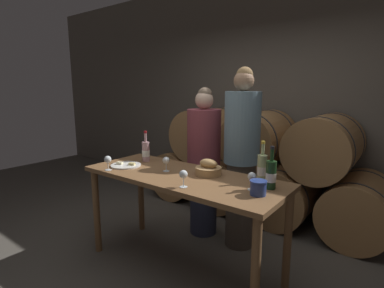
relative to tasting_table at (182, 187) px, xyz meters
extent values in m
plane|color=#4C473F|center=(0.00, 0.00, -0.77)|extent=(10.00, 10.00, 0.00)
cube|color=#60594F|center=(0.00, 2.11, 0.83)|extent=(10.00, 0.12, 3.20)
cylinder|color=#9E7042|center=(-1.18, 1.55, -0.42)|extent=(0.70, 0.88, 0.70)
cylinder|color=#2D2D33|center=(-1.18, 1.27, -0.42)|extent=(0.72, 0.02, 0.72)
cylinder|color=#2D2D33|center=(-1.18, 1.83, -0.42)|extent=(0.72, 0.02, 0.72)
cylinder|color=#9E7042|center=(-0.39, 1.55, -0.42)|extent=(0.70, 0.88, 0.70)
cylinder|color=#2D2D33|center=(-0.39, 1.27, -0.42)|extent=(0.72, 0.02, 0.72)
cylinder|color=#2D2D33|center=(-0.39, 1.83, -0.42)|extent=(0.72, 0.02, 0.72)
cylinder|color=#9E7042|center=(0.39, 1.55, -0.42)|extent=(0.70, 0.88, 0.70)
cylinder|color=#2D2D33|center=(0.39, 1.27, -0.42)|extent=(0.72, 0.02, 0.72)
cylinder|color=#2D2D33|center=(0.39, 1.83, -0.42)|extent=(0.72, 0.02, 0.72)
cylinder|color=#9E7042|center=(1.18, 1.55, -0.42)|extent=(0.70, 0.88, 0.70)
cylinder|color=#2D2D33|center=(1.18, 1.27, -0.42)|extent=(0.72, 0.02, 0.72)
cylinder|color=#2D2D33|center=(1.18, 1.83, -0.42)|extent=(0.72, 0.02, 0.72)
cylinder|color=#9E7042|center=(-0.79, 1.55, 0.21)|extent=(0.70, 0.88, 0.70)
cylinder|color=#2D2D33|center=(-0.79, 1.27, 0.21)|extent=(0.72, 0.02, 0.72)
cylinder|color=#2D2D33|center=(-0.79, 1.83, 0.21)|extent=(0.72, 0.02, 0.72)
cylinder|color=#9E7042|center=(0.00, 1.55, 0.21)|extent=(0.70, 0.88, 0.70)
cylinder|color=#2D2D33|center=(0.00, 1.27, 0.21)|extent=(0.72, 0.02, 0.72)
cylinder|color=#2D2D33|center=(0.00, 1.83, 0.21)|extent=(0.72, 0.02, 0.72)
cylinder|color=#9E7042|center=(0.79, 1.55, 0.21)|extent=(0.70, 0.88, 0.70)
cylinder|color=#2D2D33|center=(0.79, 1.27, 0.21)|extent=(0.72, 0.02, 0.72)
cylinder|color=#2D2D33|center=(0.79, 1.83, 0.21)|extent=(0.72, 0.02, 0.72)
cylinder|color=brown|center=(-0.86, -0.30, -0.35)|extent=(0.06, 0.06, 0.85)
cylinder|color=brown|center=(0.86, -0.30, -0.35)|extent=(0.06, 0.06, 0.85)
cylinder|color=brown|center=(-0.86, 0.30, -0.35)|extent=(0.06, 0.06, 0.85)
cylinder|color=brown|center=(0.86, 0.30, -0.35)|extent=(0.06, 0.06, 0.85)
cube|color=brown|center=(0.00, 0.00, 0.09)|extent=(1.83, 0.72, 0.04)
cylinder|color=#2D334C|center=(-0.24, 0.68, -0.38)|extent=(0.30, 0.30, 0.78)
cylinder|color=#8C3D47|center=(-0.24, 0.68, 0.32)|extent=(0.37, 0.37, 0.62)
sphere|color=beige|center=(-0.24, 0.68, 0.73)|extent=(0.19, 0.19, 0.19)
sphere|color=#75604C|center=(-0.24, 0.69, 0.78)|extent=(0.16, 0.16, 0.16)
cylinder|color=#4C4238|center=(0.22, 0.68, -0.33)|extent=(0.29, 0.29, 0.89)
cylinder|color=gray|center=(0.22, 0.68, 0.47)|extent=(0.36, 0.36, 0.71)
sphere|color=#997051|center=(0.22, 0.68, 0.92)|extent=(0.20, 0.20, 0.20)
sphere|color=olive|center=(0.22, 0.69, 0.98)|extent=(0.16, 0.16, 0.16)
cylinder|color=#193819|center=(0.76, 0.12, 0.22)|extent=(0.08, 0.08, 0.21)
cylinder|color=#193819|center=(0.76, 0.12, 0.37)|extent=(0.03, 0.03, 0.09)
cylinder|color=black|center=(0.76, 0.12, 0.43)|extent=(0.03, 0.03, 0.02)
cylinder|color=white|center=(0.76, 0.12, 0.20)|extent=(0.08, 0.08, 0.07)
cylinder|color=#ADBC7F|center=(0.64, 0.23, 0.22)|extent=(0.08, 0.08, 0.22)
cylinder|color=#ADBC7F|center=(0.64, 0.23, 0.38)|extent=(0.03, 0.03, 0.09)
cylinder|color=gold|center=(0.64, 0.23, 0.44)|extent=(0.03, 0.03, 0.02)
cylinder|color=white|center=(0.64, 0.23, 0.21)|extent=(0.08, 0.08, 0.07)
cylinder|color=#BC8E93|center=(-0.60, 0.15, 0.21)|extent=(0.08, 0.08, 0.20)
cylinder|color=#BC8E93|center=(-0.60, 0.15, 0.36)|extent=(0.03, 0.03, 0.09)
cylinder|color=maroon|center=(-0.60, 0.15, 0.42)|extent=(0.03, 0.03, 0.02)
cylinder|color=white|center=(-0.60, 0.15, 0.20)|extent=(0.08, 0.08, 0.06)
cylinder|color=navy|center=(0.74, -0.06, 0.17)|extent=(0.11, 0.11, 0.11)
cylinder|color=navy|center=(0.74, -0.06, 0.21)|extent=(0.12, 0.12, 0.01)
cylinder|color=tan|center=(0.18, 0.14, 0.15)|extent=(0.23, 0.23, 0.07)
ellipsoid|color=tan|center=(0.18, 0.14, 0.21)|extent=(0.17, 0.10, 0.08)
cylinder|color=white|center=(-0.62, -0.10, 0.12)|extent=(0.29, 0.29, 0.01)
cube|color=#E0CC7F|center=(-0.56, -0.08, 0.14)|extent=(0.07, 0.06, 0.02)
cube|color=beige|center=(-0.68, -0.13, 0.14)|extent=(0.07, 0.06, 0.02)
cylinder|color=white|center=(-0.63, -0.30, 0.11)|extent=(0.06, 0.06, 0.00)
cylinder|color=white|center=(-0.63, -0.30, 0.15)|extent=(0.01, 0.01, 0.07)
sphere|color=white|center=(-0.63, -0.30, 0.21)|extent=(0.06, 0.06, 0.06)
cylinder|color=white|center=(-0.18, -0.01, 0.11)|extent=(0.06, 0.06, 0.00)
cylinder|color=white|center=(-0.18, -0.01, 0.15)|extent=(0.01, 0.01, 0.07)
sphere|color=white|center=(-0.18, -0.01, 0.21)|extent=(0.06, 0.06, 0.06)
cylinder|color=white|center=(0.22, -0.25, 0.11)|extent=(0.06, 0.06, 0.00)
cylinder|color=white|center=(0.22, -0.25, 0.15)|extent=(0.01, 0.01, 0.07)
sphere|color=white|center=(0.22, -0.25, 0.21)|extent=(0.06, 0.06, 0.06)
cylinder|color=white|center=(0.66, 0.01, 0.11)|extent=(0.06, 0.06, 0.00)
cylinder|color=white|center=(0.66, 0.01, 0.15)|extent=(0.01, 0.01, 0.07)
sphere|color=white|center=(0.66, 0.01, 0.21)|extent=(0.06, 0.06, 0.06)
camera|label=1|loc=(1.59, -1.95, 0.86)|focal=28.00mm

